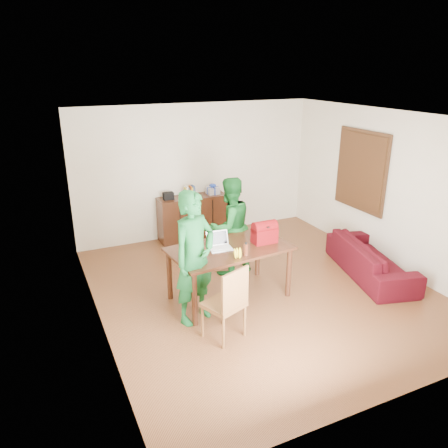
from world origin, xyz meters
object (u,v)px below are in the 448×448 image
table (230,254)px  chair (224,317)px  bottle (246,249)px  sofa (371,259)px  person_far (230,227)px  laptop (220,246)px  person_near (194,258)px  red_bag (264,234)px

table → chair: size_ratio=1.82×
bottle → sofa: bottle is taller
bottle → sofa: size_ratio=0.10×
person_far → table: bearing=53.6°
chair → laptop: 1.14m
chair → bottle: (0.60, 0.57, 0.63)m
person_near → sofa: person_near is taller
chair → red_bag: 1.54m
sofa → table: bearing=98.0°
person_far → bottle: bearing=64.9°
chair → person_near: 0.88m
table → chair: (-0.51, -0.92, -0.42)m
bottle → sofa: (2.43, 0.05, -0.64)m
chair → red_bag: (1.07, 0.88, 0.67)m
red_bag → person_far: bearing=103.6°
table → red_bag: bearing=-10.3°
laptop → chair: bearing=-105.6°
table → sofa: bearing=-12.4°
table → bottle: 0.42m
red_bag → chair: bearing=-140.2°
person_near → bottle: (0.78, 0.00, -0.01)m
person_near → laptop: (0.54, 0.35, -0.06)m
red_bag → person_near: bearing=-165.7°
chair → bottle: bearing=22.4°
red_bag → table: bearing=175.9°
person_far → laptop: 0.94m
chair → laptop: laptop is taller
chair → person_far: (0.88, 1.70, 0.54)m
bottle → red_bag: (0.48, 0.31, 0.04)m
person_near → red_bag: size_ratio=5.08×
person_far → laptop: person_far is taller
table → sofa: table is taller
laptop → sofa: (2.67, -0.30, -0.59)m
bottle → red_bag: bearing=32.8°
table → laptop: 0.21m
person_far → person_near: bearing=35.8°
table → bottle: bearing=-81.6°
person_near → red_bag: bearing=-9.0°
person_near → sofa: 3.28m
laptop → sofa: bearing=-0.7°
person_near → red_bag: (1.26, 0.31, 0.03)m
table → person_far: size_ratio=1.11×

